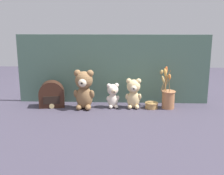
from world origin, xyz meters
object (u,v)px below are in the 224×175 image
at_px(vintage_radio, 52,96).
at_px(teddy_bear_small, 113,95).
at_px(teddy_bear_large, 84,89).
at_px(decorative_tin_tall, 151,105).
at_px(teddy_bear_medium, 133,93).
at_px(flower_vase, 168,96).

bearing_deg(vintage_radio, teddy_bear_small, -0.69).
bearing_deg(teddy_bear_large, teddy_bear_small, 9.47).
bearing_deg(decorative_tin_tall, teddy_bear_medium, 178.43).
distance_m(teddy_bear_large, vintage_radio, 0.27).
distance_m(teddy_bear_medium, decorative_tin_tall, 0.17).
bearing_deg(teddy_bear_small, flower_vase, 0.60).
relative_size(teddy_bear_large, teddy_bear_small, 1.57).
bearing_deg(teddy_bear_large, teddy_bear_medium, 5.16).
xyz_separation_m(teddy_bear_medium, flower_vase, (0.27, 0.01, -0.03)).
height_order(teddy_bear_medium, flower_vase, flower_vase).
distance_m(teddy_bear_medium, vintage_radio, 0.64).
bearing_deg(flower_vase, decorative_tin_tall, -175.15).
bearing_deg(teddy_bear_small, vintage_radio, 179.31).
bearing_deg(teddy_bear_medium, decorative_tin_tall, -1.57).
xyz_separation_m(flower_vase, vintage_radio, (-0.90, 0.00, -0.01)).
relative_size(vintage_radio, decorative_tin_tall, 2.09).
relative_size(teddy_bear_large, decorative_tin_tall, 3.03).
height_order(teddy_bear_large, teddy_bear_small, teddy_bear_large).
distance_m(teddy_bear_small, vintage_radio, 0.48).
xyz_separation_m(teddy_bear_large, decorative_tin_tall, (0.52, 0.03, -0.13)).
relative_size(teddy_bear_small, decorative_tin_tall, 1.93).
height_order(teddy_bear_large, teddy_bear_medium, teddy_bear_large).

